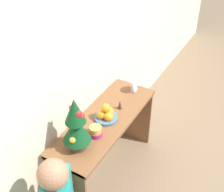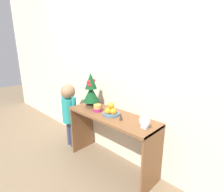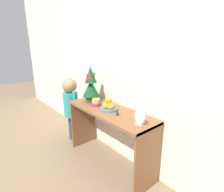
# 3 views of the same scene
# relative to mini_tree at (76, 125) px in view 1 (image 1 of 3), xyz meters

# --- Properties ---
(ground_plane) EXTENTS (12.00, 12.00, 0.00)m
(ground_plane) POSITION_rel_mini_tree_xyz_m (0.38, -0.22, -0.92)
(ground_plane) COLOR #7A664C
(back_wall) EXTENTS (7.00, 0.05, 2.50)m
(back_wall) POSITION_rel_mini_tree_xyz_m (0.38, 0.24, 0.33)
(back_wall) COLOR beige
(back_wall) RESTS_ON ground_plane
(console_table) EXTENTS (1.18, 0.41, 0.70)m
(console_table) POSITION_rel_mini_tree_xyz_m (0.38, -0.01, -0.38)
(console_table) COLOR brown
(console_table) RESTS_ON ground_plane
(mini_tree) EXTENTS (0.21, 0.21, 0.45)m
(mini_tree) POSITION_rel_mini_tree_xyz_m (0.00, 0.00, 0.00)
(mini_tree) COLOR #4C3828
(mini_tree) RESTS_ON console_table
(fruit_bowl) EXTENTS (0.20, 0.20, 0.16)m
(fruit_bowl) POSITION_rel_mini_tree_xyz_m (0.38, -0.02, -0.18)
(fruit_bowl) COLOR #476B84
(fruit_bowl) RESTS_ON console_table
(singing_bowl) EXTENTS (0.11, 0.11, 0.09)m
(singing_bowl) POSITION_rel_mini_tree_xyz_m (0.17, -0.05, -0.18)
(singing_bowl) COLOR #9E2366
(singing_bowl) RESTS_ON console_table
(desk_clock) EXTENTS (0.12, 0.04, 0.14)m
(desk_clock) POSITION_rel_mini_tree_xyz_m (0.86, -0.05, -0.16)
(desk_clock) COLOR #B2B2B7
(desk_clock) RESTS_ON console_table
(figurine) EXTENTS (0.04, 0.04, 0.08)m
(figurine) POSITION_rel_mini_tree_xyz_m (0.56, -0.05, -0.18)
(figurine) COLOR #382D23
(figurine) RESTS_ON console_table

